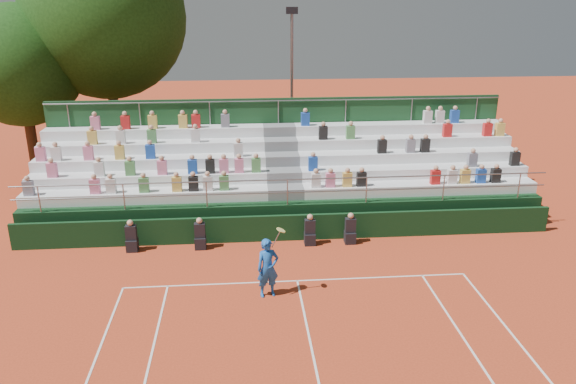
{
  "coord_description": "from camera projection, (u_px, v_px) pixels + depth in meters",
  "views": [
    {
      "loc": [
        -1.67,
        -15.94,
        8.69
      ],
      "look_at": [
        0.0,
        3.5,
        1.8
      ],
      "focal_mm": 35.0,
      "sensor_mm": 36.0,
      "label": 1
    }
  ],
  "objects": [
    {
      "name": "grandstand",
      "position": [
        282.0,
        185.0,
        23.69
      ],
      "size": [
        20.0,
        5.2,
        4.4
      ],
      "color": "black",
      "rests_on": "ground"
    },
    {
      "name": "ground",
      "position": [
        297.0,
        281.0,
        18.0
      ],
      "size": [
        90.0,
        90.0,
        0.0
      ],
      "primitive_type": "plane",
      "color": "#C14120",
      "rests_on": "ground"
    },
    {
      "name": "tree_west",
      "position": [
        20.0,
        66.0,
        26.72
      ],
      "size": [
        5.79,
        5.79,
        8.38
      ],
      "color": "#362313",
      "rests_on": "ground"
    },
    {
      "name": "tree_east",
      "position": [
        105.0,
        18.0,
        27.64
      ],
      "size": [
        7.97,
        7.97,
        11.61
      ],
      "color": "#362313",
      "rests_on": "ground"
    },
    {
      "name": "floodlight_mast",
      "position": [
        292.0,
        74.0,
        29.54
      ],
      "size": [
        0.6,
        0.25,
        8.09
      ],
      "color": "gray",
      "rests_on": "ground"
    },
    {
      "name": "line_officials",
      "position": [
        249.0,
        234.0,
        20.31
      ],
      "size": [
        8.29,
        0.4,
        1.19
      ],
      "color": "black",
      "rests_on": "ground"
    },
    {
      "name": "courtside_wall",
      "position": [
        289.0,
        228.0,
        20.84
      ],
      "size": [
        20.0,
        0.15,
        1.0
      ],
      "primitive_type": "cube",
      "color": "black",
      "rests_on": "ground"
    },
    {
      "name": "tennis_player",
      "position": [
        268.0,
        268.0,
        16.84
      ],
      "size": [
        0.91,
        0.59,
        2.22
      ],
      "color": "blue",
      "rests_on": "ground"
    }
  ]
}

